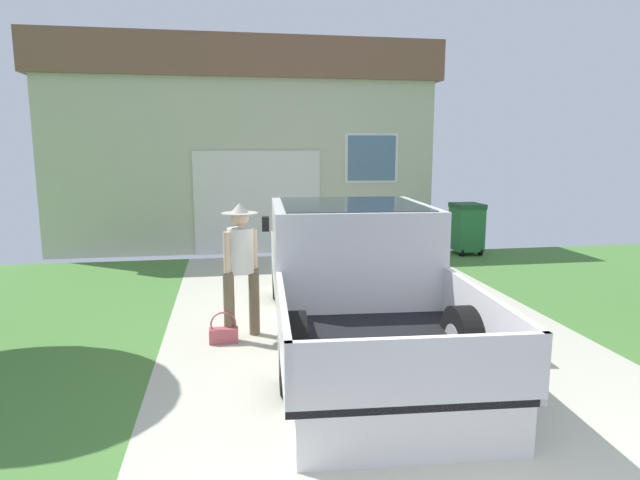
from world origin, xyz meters
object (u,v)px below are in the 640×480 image
Objects in this scene: handbag at (224,333)px; house_with_garage at (241,146)px; pickup_truck at (351,274)px; person_with_hat at (241,259)px; wheeled_trash_bin at (467,227)px.

handbag is 8.78m from house_with_garage.
pickup_truck is 3.34× the size of person_with_hat.
wheeled_trash_bin is (3.67, 4.54, -0.11)m from pickup_truck.
pickup_truck is at bearing -128.95° from wheeled_trash_bin.
house_with_garage is (0.27, 8.30, 1.39)m from person_with_hat.
house_with_garage reaches higher than pickup_truck.
house_with_garage is (-1.13, 8.19, 1.66)m from pickup_truck.
handbag is (-0.23, -0.16, -0.88)m from person_with_hat.
pickup_truck is 1.44m from person_with_hat.
pickup_truck is 5.00× the size of wheeled_trash_bin.
house_with_garage is (0.50, 8.46, 2.27)m from handbag.
house_with_garage is 6.29m from wheeled_trash_bin.
pickup_truck is 5.83m from wheeled_trash_bin.
handbag is at bearing -137.80° from wheeled_trash_bin.
pickup_truck reaches higher than handbag.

